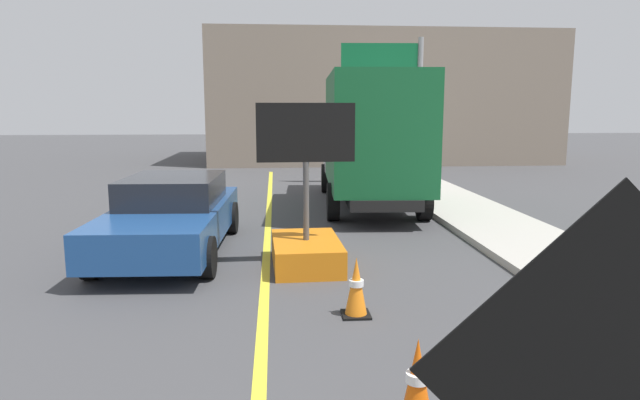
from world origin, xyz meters
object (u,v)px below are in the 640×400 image
pickup_car (172,215)px  highway_guide_sign (397,85)px  box_truck (370,138)px  traffic_cone_near_sign (417,384)px  traffic_cone_mid_lane (356,287)px  roadwork_sign (606,383)px  arrow_board_trailer (306,238)px

pickup_car → highway_guide_sign: 11.07m
box_truck → traffic_cone_near_sign: 10.64m
traffic_cone_near_sign → traffic_cone_mid_lane: 2.52m
box_truck → pickup_car: box_truck is taller
pickup_car → traffic_cone_mid_lane: bearing=-50.1°
box_truck → highway_guide_sign: highway_guide_sign is taller
roadwork_sign → highway_guide_sign: highway_guide_sign is taller
highway_guide_sign → traffic_cone_near_sign: (-3.05, -14.82, -3.04)m
traffic_cone_near_sign → pickup_car: bearing=116.8°
highway_guide_sign → arrow_board_trailer: bearing=-110.2°
highway_guide_sign → traffic_cone_near_sign: highway_guide_sign is taller
arrow_board_trailer → highway_guide_sign: (3.68, 9.98, 2.94)m
roadwork_sign → box_truck: 12.59m
roadwork_sign → pickup_car: bearing=111.9°
pickup_car → arrow_board_trailer: bearing=-25.5°
highway_guide_sign → traffic_cone_mid_lane: 13.07m
pickup_car → highway_guide_sign: (6.07, 8.84, 2.73)m
arrow_board_trailer → box_truck: 6.12m
box_truck → pickup_car: (-4.42, -4.47, -1.16)m
traffic_cone_near_sign → highway_guide_sign: bearing=78.4°
arrow_board_trailer → box_truck: (2.03, 5.60, 1.37)m
arrow_board_trailer → pickup_car: size_ratio=0.55×
arrow_board_trailer → pickup_car: (-2.39, 1.14, 0.22)m
box_truck → highway_guide_sign: (1.65, 4.38, 1.57)m
box_truck → highway_guide_sign: size_ratio=1.43×
roadwork_sign → arrow_board_trailer: (-0.86, 6.93, -0.99)m
box_truck → highway_guide_sign: bearing=69.3°
pickup_car → traffic_cone_mid_lane: pickup_car is taller
arrow_board_trailer → traffic_cone_mid_lane: arrow_board_trailer is taller
traffic_cone_mid_lane → highway_guide_sign: bearing=75.5°
roadwork_sign → highway_guide_sign: 17.26m
box_truck → pickup_car: 6.39m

